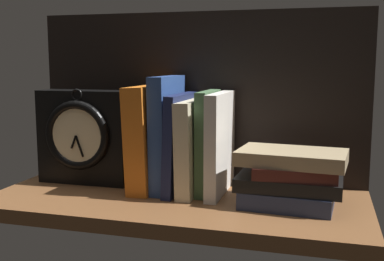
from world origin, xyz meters
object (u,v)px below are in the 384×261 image
Objects in this scene: book_blue_modern at (168,133)px; book_stack_side at (291,177)px; book_green_romantic at (208,142)px; book_orange_pandolfini at (149,137)px; framed_clock at (84,136)px; book_navy_bierce at (181,142)px; book_cream_twain at (194,146)px; book_white_catcher at (220,143)px.

book_stack_side is (23.70, -4.50, -5.97)cm from book_blue_modern.
book_orange_pandolfini is at bearing -180.00° from book_green_romantic.
framed_clock reaches higher than book_green_romantic.
framed_clock is at bearing 174.28° from book_stack_side.
framed_clock is (-17.69, -0.36, -1.35)cm from book_blue_modern.
book_orange_pandolfini is 0.92× the size of book_blue_modern.
book_blue_modern is at bearing 180.00° from book_navy_bierce.
book_orange_pandolfini is at bearing 1.48° from framed_clock.
framed_clock is (-20.32, -0.36, 0.28)cm from book_navy_bierce.
book_orange_pandolfini is 1.15× the size of book_cream_twain.
book_white_catcher is at bearing 161.39° from book_stack_side.
book_green_romantic is 2.39cm from book_white_catcher.
book_navy_bierce is 0.97× the size of book_green_romantic.
book_blue_modern is 24.85cm from book_stack_side.
book_blue_modern is 1.16× the size of book_stack_side.
book_navy_bierce is at bearing 1.01° from framed_clock.
book_white_catcher is (10.32, 0.00, -1.46)cm from book_blue_modern.
book_stack_side is at bearing -12.06° from book_navy_bierce.
book_cream_twain is 0.92× the size of book_white_catcher.
book_blue_modern is 1.14× the size of book_green_romantic.
framed_clock is at bearing -179.26° from book_white_catcher.
framed_clock is at bearing -178.84° from book_blue_modern.
book_green_romantic is at bearing 0.00° from book_orange_pandolfini.
book_white_catcher is 28.02cm from framed_clock.
book_white_catcher is at bearing 0.74° from framed_clock.
book_green_romantic is 0.99× the size of framed_clock.
book_navy_bierce is 2.68cm from book_cream_twain.
book_cream_twain is 2.83cm from book_green_romantic.
book_blue_modern reaches higher than book_white_catcher.
book_green_romantic is at bearing 0.00° from book_navy_bierce.
book_green_romantic is 1.01× the size of book_stack_side.
book_orange_pandolfini reaches higher than book_cream_twain.
book_orange_pandolfini is at bearing -180.00° from book_cream_twain.
book_navy_bierce reaches higher than book_cream_twain.
book_white_catcher is (2.38, 0.00, -0.13)cm from book_green_romantic.
book_white_catcher reaches higher than book_stack_side.
book_navy_bierce is 0.98× the size of book_white_catcher.
book_navy_bierce is at bearing 180.00° from book_white_catcher.
book_blue_modern is at bearing 1.16° from framed_clock.
book_blue_modern reaches higher than book_cream_twain.
book_cream_twain is (9.00, 0.00, -1.27)cm from book_orange_pandolfini.
book_blue_modern is 8.05cm from book_green_romantic.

